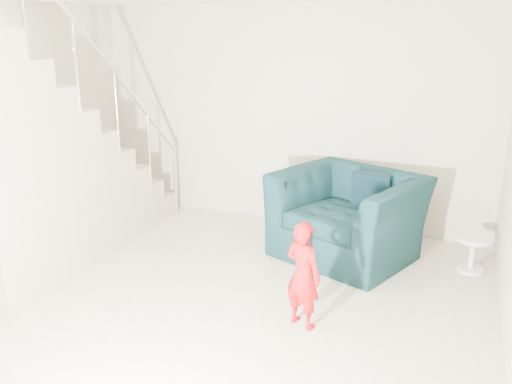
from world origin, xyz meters
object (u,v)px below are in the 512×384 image
toddler (303,275)px  side_table (473,248)px  staircase (37,178)px  armchair (348,216)px

toddler → side_table: toddler is taller
toddler → staircase: 2.95m
toddler → staircase: bearing=18.4°
toddler → side_table: 2.14m
armchair → staircase: (-2.95, -1.36, 0.49)m
side_table → armchair: bearing=-177.5°
toddler → side_table: size_ratio=2.45×
armchair → toddler: bearing=-69.8°
staircase → armchair: bearing=24.8°
armchair → toddler: (-0.05, -1.59, 0.01)m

